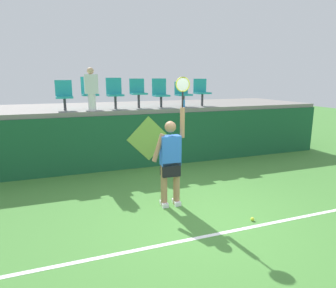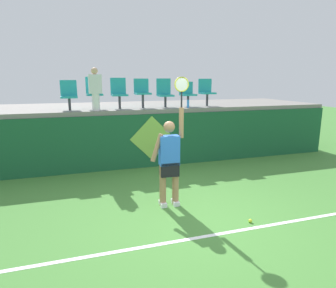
# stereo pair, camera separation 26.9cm
# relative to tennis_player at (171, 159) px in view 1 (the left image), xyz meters

# --- Properties ---
(ground_plane) EXTENTS (40.00, 40.00, 0.00)m
(ground_plane) POSITION_rel_tennis_player_xyz_m (0.27, -0.71, -0.95)
(ground_plane) COLOR #478438
(court_back_wall) EXTENTS (12.07, 0.20, 1.52)m
(court_back_wall) POSITION_rel_tennis_player_xyz_m (0.27, 2.77, -0.19)
(court_back_wall) COLOR #195633
(court_back_wall) RESTS_ON ground_plane
(spectator_platform) EXTENTS (12.07, 3.18, 0.12)m
(spectator_platform) POSITION_rel_tennis_player_xyz_m (0.27, 4.31, 0.63)
(spectator_platform) COLOR gray
(spectator_platform) RESTS_ON court_back_wall
(court_baseline_stripe) EXTENTS (10.87, 0.08, 0.01)m
(court_baseline_stripe) POSITION_rel_tennis_player_xyz_m (0.27, -1.35, -0.95)
(court_baseline_stripe) COLOR white
(court_baseline_stripe) RESTS_ON ground_plane
(tennis_player) EXTENTS (0.75, 0.28, 2.52)m
(tennis_player) POSITION_rel_tennis_player_xyz_m (0.00, 0.00, 0.00)
(tennis_player) COLOR white
(tennis_player) RESTS_ON ground_plane
(tennis_ball) EXTENTS (0.07, 0.07, 0.07)m
(tennis_ball) POSITION_rel_tennis_player_xyz_m (1.12, -1.15, -0.92)
(tennis_ball) COLOR #D1E533
(tennis_ball) RESTS_ON ground_plane
(water_bottle) EXTENTS (0.07, 0.07, 0.23)m
(water_bottle) POSITION_rel_tennis_player_xyz_m (1.54, 2.95, 0.80)
(water_bottle) COLOR #338CE5
(water_bottle) RESTS_ON spectator_platform
(stadium_chair_0) EXTENTS (0.44, 0.42, 0.81)m
(stadium_chair_0) POSITION_rel_tennis_player_xyz_m (-1.80, 3.36, 1.12)
(stadium_chair_0) COLOR #38383D
(stadium_chair_0) RESTS_ON spectator_platform
(stadium_chair_1) EXTENTS (0.44, 0.42, 0.89)m
(stadium_chair_1) POSITION_rel_tennis_player_xyz_m (-1.12, 3.36, 1.18)
(stadium_chair_1) COLOR #38383D
(stadium_chair_1) RESTS_ON spectator_platform
(stadium_chair_2) EXTENTS (0.44, 0.42, 0.87)m
(stadium_chair_2) POSITION_rel_tennis_player_xyz_m (-0.43, 3.36, 1.16)
(stadium_chair_2) COLOR #38383D
(stadium_chair_2) RESTS_ON spectator_platform
(stadium_chair_3) EXTENTS (0.44, 0.42, 0.85)m
(stadium_chair_3) POSITION_rel_tennis_player_xyz_m (0.25, 3.35, 1.17)
(stadium_chair_3) COLOR #38383D
(stadium_chair_3) RESTS_ON spectator_platform
(stadium_chair_4) EXTENTS (0.44, 0.42, 0.85)m
(stadium_chair_4) POSITION_rel_tennis_player_xyz_m (0.94, 3.36, 1.13)
(stadium_chair_4) COLOR #38383D
(stadium_chair_4) RESTS_ON spectator_platform
(stadium_chair_5) EXTENTS (0.44, 0.42, 0.75)m
(stadium_chair_5) POSITION_rel_tennis_player_xyz_m (1.67, 3.35, 1.11)
(stadium_chair_5) COLOR #38383D
(stadium_chair_5) RESTS_ON spectator_platform
(stadium_chair_6) EXTENTS (0.44, 0.42, 0.84)m
(stadium_chair_6) POSITION_rel_tennis_player_xyz_m (2.31, 3.35, 1.16)
(stadium_chair_6) COLOR #38383D
(stadium_chair_6) RESTS_ON spectator_platform
(spectator_0) EXTENTS (0.34, 0.20, 1.13)m
(spectator_0) POSITION_rel_tennis_player_xyz_m (-1.12, 2.93, 1.27)
(spectator_0) COLOR white
(spectator_0) RESTS_ON spectator_platform
(wall_signage_mount) EXTENTS (1.27, 0.01, 1.47)m
(wall_signage_mount) POSITION_rel_tennis_player_xyz_m (0.35, 2.66, -0.95)
(wall_signage_mount) COLOR #195633
(wall_signage_mount) RESTS_ON ground_plane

